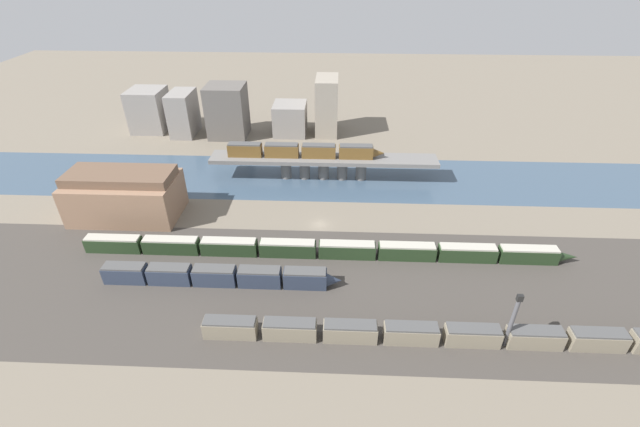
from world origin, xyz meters
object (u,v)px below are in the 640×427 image
train_on_bridge (304,151)px  warehouse_building (125,195)px  train_yard_near (448,335)px  train_yard_mid (220,276)px  train_yard_far (324,249)px  signal_tower (512,320)px

train_on_bridge → warehouse_building: warehouse_building is taller
train_yard_near → train_yard_mid: (-45.04, 13.98, 0.14)m
train_yard_far → warehouse_building: warehouse_building is taller
warehouse_building → signal_tower: (86.05, -40.08, 0.13)m
train_on_bridge → train_yard_mid: 51.60m
train_yard_near → train_yard_mid: 47.16m
warehouse_building → signal_tower: bearing=-25.0°
train_yard_mid → train_yard_near: bearing=-17.2°
train_yard_near → train_yard_mid: size_ratio=1.78×
train_yard_far → warehouse_building: 54.83m
train_on_bridge → signal_tower: (40.91, -63.23, -2.82)m
train_yard_near → warehouse_building: 85.71m
train_on_bridge → train_yard_near: (30.62, -63.03, -7.13)m
train_yard_far → train_on_bridge: bearing=100.7°
warehouse_building → signal_tower: warehouse_building is taller
train_on_bridge → train_yard_near: train_on_bridge is taller
train_yard_near → train_yard_far: bearing=133.8°
train_on_bridge → warehouse_building: size_ratio=1.72×
train_on_bridge → train_yard_near: size_ratio=0.52×
train_yard_mid → warehouse_building: size_ratio=1.86×
signal_tower → train_yard_near: bearing=178.9°
train_yard_mid → train_yard_far: size_ratio=0.45×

